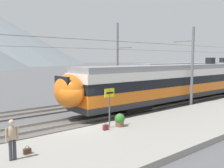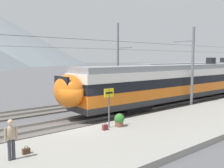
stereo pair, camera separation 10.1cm
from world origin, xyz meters
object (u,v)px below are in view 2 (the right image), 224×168
at_px(passenger_walking, 11,137).
at_px(handbag_beside_passenger, 26,151).
at_px(train_far_track, 207,73).
at_px(handbag_near_sign, 105,127).
at_px(platform_sign, 109,99).
at_px(potted_plant_platform_edge, 119,119).
at_px(catenary_mast_mid, 191,65).
at_px(catenary_mast_far_side, 119,59).
at_px(train_near_platform, 186,80).

height_order(passenger_walking, handbag_beside_passenger, passenger_walking).
height_order(train_far_track, handbag_near_sign, train_far_track).
height_order(platform_sign, handbag_near_sign, platform_sign).
bearing_deg(passenger_walking, potted_plant_platform_edge, 8.80).
bearing_deg(platform_sign, potted_plant_platform_edge, -15.30).
height_order(catenary_mast_mid, platform_sign, catenary_mast_mid).
relative_size(passenger_walking, potted_plant_platform_edge, 2.13).
xyz_separation_m(catenary_mast_mid, platform_sign, (-10.77, -1.56, -1.81)).
xyz_separation_m(passenger_walking, potted_plant_platform_edge, (6.73, 1.04, -0.52)).
relative_size(catenary_mast_far_side, handbag_near_sign, 104.94).
distance_m(train_near_platform, potted_plant_platform_edge, 12.64).
height_order(catenary_mast_mid, passenger_walking, catenary_mast_mid).
bearing_deg(handbag_near_sign, passenger_walking, -170.11).
distance_m(train_near_platform, handbag_beside_passenger, 18.68).
bearing_deg(potted_plant_platform_edge, handbag_near_sign, -176.56).
bearing_deg(potted_plant_platform_edge, handbag_beside_passenger, -172.72).
distance_m(train_far_track, platform_sign, 26.64).
xyz_separation_m(train_far_track, catenary_mast_far_side, (-15.61, 1.93, 2.12)).
bearing_deg(train_far_track, catenary_mast_mid, -154.88).
height_order(catenary_mast_far_side, platform_sign, catenary_mast_far_side).
bearing_deg(handbag_beside_passenger, platform_sign, 10.02).
bearing_deg(handbag_beside_passenger, catenary_mast_far_side, 36.76).
bearing_deg(potted_plant_platform_edge, catenary_mast_far_side, 49.26).
relative_size(handbag_near_sign, potted_plant_platform_edge, 0.55).
xyz_separation_m(train_near_platform, catenary_mast_mid, (-1.94, -1.79, 1.64)).
distance_m(catenary_mast_mid, potted_plant_platform_edge, 10.73).
bearing_deg(platform_sign, catenary_mast_far_side, 46.78).
xyz_separation_m(handbag_beside_passenger, handbag_near_sign, (4.89, 0.70, 0.03)).
distance_m(train_near_platform, handbag_near_sign, 13.79).
height_order(train_near_platform, catenary_mast_mid, catenary_mast_mid).
relative_size(handbag_beside_passenger, potted_plant_platform_edge, 0.46).
bearing_deg(handbag_beside_passenger, catenary_mast_mid, 8.83).
relative_size(catenary_mast_far_side, potted_plant_platform_edge, 57.64).
height_order(train_near_platform, catenary_mast_far_side, catenary_mast_far_side).
xyz_separation_m(train_near_platform, train_far_track, (12.59, 5.02, 0.00)).
xyz_separation_m(train_far_track, handbag_beside_passenger, (-30.68, -9.32, -1.78)).
height_order(train_near_platform, passenger_walking, train_near_platform).
relative_size(train_far_track, platform_sign, 12.93).
distance_m(platform_sign, potted_plant_platform_edge, 1.46).
bearing_deg(platform_sign, catenary_mast_mid, 8.23).
bearing_deg(handbag_near_sign, catenary_mast_mid, 9.11).
bearing_deg(catenary_mast_mid, handbag_beside_passenger, -171.17).
bearing_deg(train_near_platform, handbag_beside_passenger, -166.64).
relative_size(train_near_platform, passenger_walking, 16.92).
height_order(train_near_platform, handbag_beside_passenger, train_near_platform).
height_order(catenary_mast_mid, potted_plant_platform_edge, catenary_mast_mid).
xyz_separation_m(catenary_mast_mid, potted_plant_platform_edge, (-10.12, -1.74, -3.11)).
height_order(catenary_mast_mid, catenary_mast_far_side, catenary_mast_far_side).
distance_m(passenger_walking, potted_plant_platform_edge, 6.83).
relative_size(catenary_mast_mid, potted_plant_platform_edge, 57.64).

